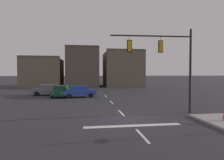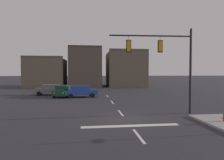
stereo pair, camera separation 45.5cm
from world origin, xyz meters
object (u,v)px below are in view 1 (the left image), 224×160
at_px(signal_mast_near_side, 168,57).
at_px(car_lot_middle, 48,89).
at_px(car_lot_nearside, 61,91).
at_px(car_lot_farside, 79,91).

xyz_separation_m(signal_mast_near_side, car_lot_middle, (-12.59, 15.19, -3.92)).
relative_size(car_lot_nearside, car_lot_farside, 1.00).
xyz_separation_m(signal_mast_near_side, car_lot_farside, (-7.72, 11.72, -3.92)).
height_order(signal_mast_near_side, car_lot_middle, signal_mast_near_side).
height_order(signal_mast_near_side, car_lot_farside, signal_mast_near_side).
height_order(signal_mast_near_side, car_lot_nearside, signal_mast_near_side).
relative_size(signal_mast_near_side, car_lot_nearside, 1.56).
bearing_deg(signal_mast_near_side, car_lot_nearside, 129.04).
bearing_deg(car_lot_middle, signal_mast_near_side, -50.35).
relative_size(car_lot_nearside, car_lot_middle, 1.01).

